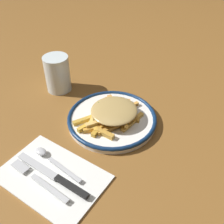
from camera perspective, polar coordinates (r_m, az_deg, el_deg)
name	(u,v)px	position (r m, az deg, el deg)	size (l,w,h in m)	color
ground_plane	(112,122)	(0.76, 0.00, -2.11)	(2.60, 2.60, 0.00)	brown
plate	(112,119)	(0.75, 0.00, -1.45)	(0.25, 0.25, 0.02)	white
fries_heap	(113,113)	(0.73, 0.14, -0.19)	(0.20, 0.17, 0.04)	gold
napkin	(52,176)	(0.64, -12.79, -13.31)	(0.16, 0.24, 0.01)	white
fork	(39,180)	(0.63, -15.43, -13.96)	(0.03, 0.18, 0.01)	silver
knife	(58,178)	(0.62, -11.62, -13.73)	(0.02, 0.21, 0.01)	black
spoon	(50,158)	(0.66, -13.20, -9.68)	(0.03, 0.15, 0.01)	silver
water_glass	(57,74)	(0.87, -11.64, 8.09)	(0.08, 0.08, 0.12)	silver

